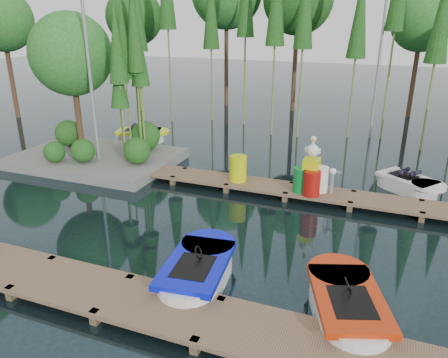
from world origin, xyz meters
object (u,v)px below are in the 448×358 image
(boat_red, at_px, (347,307))
(yellow_barrel, at_px, (238,168))
(island, at_px, (87,82))
(boat_yellow_far, at_px, (140,136))
(drum_cluster, at_px, (311,176))
(boat_blue, at_px, (198,273))

(boat_red, relative_size, yellow_barrel, 3.52)
(island, distance_m, boat_yellow_far, 4.31)
(drum_cluster, bearing_deg, island, 174.07)
(boat_yellow_far, bearing_deg, drum_cluster, -24.30)
(boat_yellow_far, relative_size, drum_cluster, 1.52)
(boat_red, bearing_deg, yellow_barrel, 107.50)
(boat_blue, bearing_deg, drum_cluster, 68.48)
(boat_yellow_far, height_order, drum_cluster, drum_cluster)
(boat_red, distance_m, drum_cluster, 5.86)
(boat_blue, height_order, yellow_barrel, yellow_barrel)
(boat_blue, distance_m, boat_yellow_far, 12.13)
(boat_blue, xyz_separation_m, yellow_barrel, (-1.07, 5.66, 0.46))
(island, relative_size, drum_cluster, 3.64)
(boat_blue, distance_m, boat_red, 3.24)
(boat_blue, height_order, drum_cluster, drum_cluster)
(boat_yellow_far, bearing_deg, boat_red, -41.60)
(boat_blue, distance_m, yellow_barrel, 5.78)
(boat_blue, xyz_separation_m, boat_yellow_far, (-7.39, 9.62, -0.00))
(boat_red, distance_m, boat_yellow_far, 14.36)
(island, height_order, boat_yellow_far, island)
(island, bearing_deg, yellow_barrel, -6.90)
(island, xyz_separation_m, boat_blue, (7.60, -6.45, -2.91))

